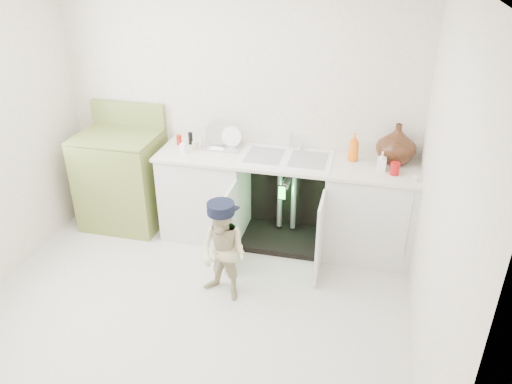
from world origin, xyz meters
TOP-DOWN VIEW (x-y plane):
  - ground at (0.00, 0.00)m, footprint 3.50×3.50m
  - room_shell at (0.00, 0.00)m, footprint 6.00×5.50m
  - counter_run at (0.59, 1.21)m, footprint 2.44×1.02m
  - avocado_stove at (-1.14, 1.18)m, footprint 0.79×0.65m
  - repair_worker at (0.22, 0.25)m, footprint 0.65×0.85m

SIDE VIEW (x-z plane):
  - ground at x=0.00m, z-range 0.00..0.00m
  - repair_worker at x=0.22m, z-range 0.01..0.89m
  - counter_run at x=0.59m, z-range -0.15..1.11m
  - avocado_stove at x=-1.14m, z-range -0.11..1.12m
  - room_shell at x=0.00m, z-range 0.62..1.88m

